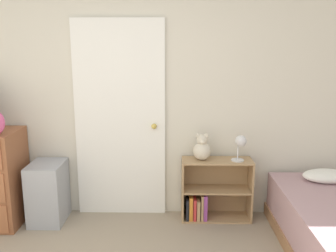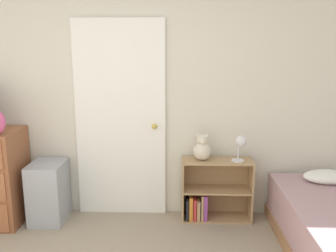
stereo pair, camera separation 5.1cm
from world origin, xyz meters
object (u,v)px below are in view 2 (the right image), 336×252
(teddy_bear, at_px, (202,149))
(desk_lamp, at_px, (241,144))
(bookshelf, at_px, (211,194))
(storage_bin, at_px, (49,192))

(teddy_bear, height_order, desk_lamp, teddy_bear)
(teddy_bear, relative_size, desk_lamp, 1.03)
(bookshelf, relative_size, teddy_bear, 2.59)
(storage_bin, relative_size, desk_lamp, 2.31)
(storage_bin, distance_m, teddy_bear, 1.60)
(storage_bin, bearing_deg, bookshelf, 3.04)
(teddy_bear, distance_m, desk_lamp, 0.38)
(storage_bin, xyz_separation_m, desk_lamp, (1.91, 0.04, 0.51))
(bookshelf, distance_m, desk_lamp, 0.62)
(desk_lamp, bearing_deg, storage_bin, -178.88)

